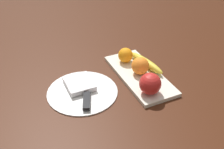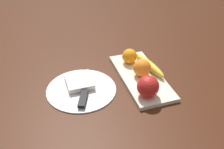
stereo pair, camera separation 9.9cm
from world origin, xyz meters
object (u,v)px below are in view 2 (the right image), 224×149
at_px(banana, 149,65).
at_px(dinner_plate, 81,89).
at_px(knife, 84,96).
at_px(apple, 147,87).
at_px(folded_napkin, 79,81).
at_px(fruit_tray, 141,77).
at_px(orange_near_banana, 142,68).
at_px(orange_near_apple, 130,56).

bearing_deg(banana, dinner_plate, 86.21).
bearing_deg(knife, apple, -85.23).
relative_size(dinner_plate, knife, 1.48).
height_order(apple, folded_napkin, apple).
height_order(fruit_tray, knife, knife).
height_order(apple, knife, apple).
relative_size(apple, orange_near_banana, 1.14).
xyz_separation_m(fruit_tray, orange_near_banana, (0.00, -0.00, 0.04)).
height_order(dinner_plate, folded_napkin, folded_napkin).
distance_m(orange_near_banana, knife, 0.25).
bearing_deg(banana, fruit_tray, 115.03).
relative_size(dinner_plate, folded_napkin, 2.31).
bearing_deg(orange_near_apple, dinner_plate, 114.15).
height_order(orange_near_banana, knife, orange_near_banana).
distance_m(fruit_tray, orange_near_banana, 0.04).
xyz_separation_m(fruit_tray, apple, (-0.12, 0.03, 0.05)).
height_order(apple, orange_near_banana, apple).
xyz_separation_m(banana, orange_near_apple, (0.07, 0.06, 0.01)).
xyz_separation_m(fruit_tray, folded_napkin, (0.03, 0.24, 0.01)).
bearing_deg(orange_near_banana, folded_napkin, 82.71).
xyz_separation_m(orange_near_apple, orange_near_banana, (-0.10, -0.01, 0.00)).
relative_size(orange_near_apple, folded_napkin, 0.55).
bearing_deg(apple, banana, -26.84).
bearing_deg(apple, folded_napkin, 54.23).
height_order(banana, folded_napkin, banana).
relative_size(apple, knife, 0.45).
height_order(banana, dinner_plate, banana).
distance_m(orange_near_apple, folded_napkin, 0.24).
height_order(fruit_tray, dinner_plate, fruit_tray).
xyz_separation_m(folded_napkin, knife, (-0.09, 0.00, -0.00)).
bearing_deg(knife, fruit_tray, -55.59).
xyz_separation_m(dinner_plate, folded_napkin, (0.03, 0.00, 0.01)).
height_order(fruit_tray, folded_napkin, folded_napkin).
relative_size(fruit_tray, orange_near_apple, 5.60).
distance_m(dinner_plate, folded_napkin, 0.04).
bearing_deg(folded_napkin, orange_near_apple, -72.95).
xyz_separation_m(fruit_tray, orange_near_apple, (0.10, 0.01, 0.04)).
xyz_separation_m(apple, knife, (0.07, 0.21, -0.04)).
bearing_deg(orange_near_apple, knife, 124.01).
relative_size(apple, dinner_plate, 0.30).
xyz_separation_m(fruit_tray, banana, (0.04, -0.05, 0.02)).
bearing_deg(apple, fruit_tray, -13.63).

